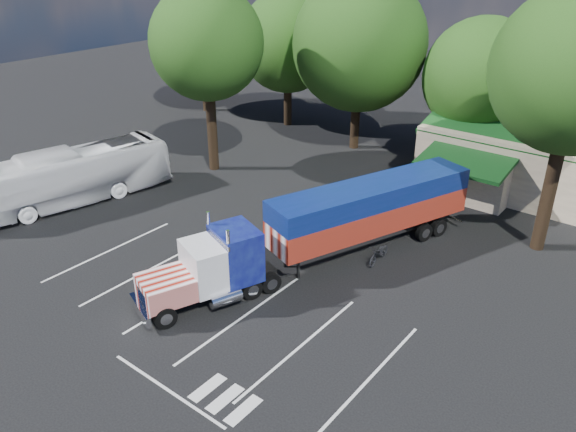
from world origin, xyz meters
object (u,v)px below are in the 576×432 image
Objects in this scene: silver_sedan at (539,196)px; tour_bus at (72,177)px; bicycle at (379,253)px; woman at (222,286)px; semi_truck at (333,222)px.

tour_bus is at bearing 147.91° from silver_sedan.
bicycle is at bearing -179.14° from silver_sedan.
silver_sedan is (8.31, 19.57, -0.14)m from woman.
silver_sedan is at bearing 67.10° from bicycle.
silver_sedan is at bearing 49.47° from tour_bus.
bicycle is (2.03, 1.34, -1.71)m from semi_truck.
tour_bus reaches higher than bicycle.
semi_truck is at bearing -31.25° from woman.
woman is at bearing -86.41° from semi_truck.
semi_truck is at bearing -149.52° from bicycle.
semi_truck is 17.33m from tour_bus.
silver_sedan is at bearing -37.38° from woman.
semi_truck is 11.35× the size of woman.
semi_truck is at bearing 26.20° from tour_bus.
tour_bus reaches higher than silver_sedan.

